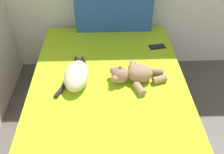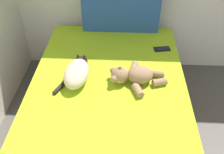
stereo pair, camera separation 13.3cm
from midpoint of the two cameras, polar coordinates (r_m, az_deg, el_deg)
The scene contains 5 objects.
bed at distance 2.19m, azimuth -2.44°, elevation -7.27°, with size 1.28×1.92×0.55m.
patterned_cushion at distance 2.58m, azimuth -1.11°, elevation 16.01°, with size 0.77×0.13×0.55m.
cat at distance 2.00m, azimuth -9.83°, elevation 0.54°, with size 0.27×0.42×0.15m.
teddy_bear at distance 1.99m, azimuth 3.13°, elevation 0.59°, with size 0.45×0.40×0.15m.
cell_phone at distance 2.44m, azimuth 8.62°, elevation 6.74°, with size 0.16×0.10×0.01m.
Camera 1 is at (1.00, 1.35, 1.89)m, focal length 40.61 mm.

